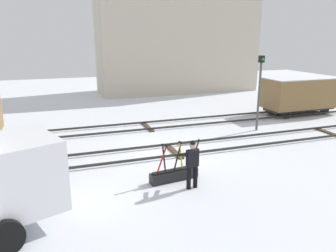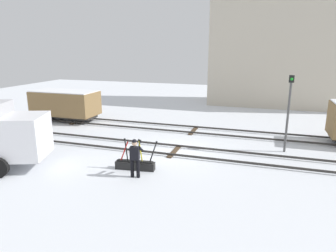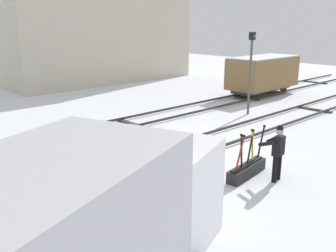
% 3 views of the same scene
% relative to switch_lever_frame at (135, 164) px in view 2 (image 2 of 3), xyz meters
% --- Properties ---
extents(ground_plane, '(60.00, 60.00, 0.00)m').
position_rel_switch_lever_frame_xyz_m(ground_plane, '(1.01, 2.79, -0.25)').
color(ground_plane, silver).
extents(track_main_line, '(44.00, 1.94, 0.18)m').
position_rel_switch_lever_frame_xyz_m(track_main_line, '(1.01, 2.79, -0.14)').
color(track_main_line, '#2D2B28').
rests_on(track_main_line, ground_plane).
extents(track_siding_near, '(44.00, 1.94, 0.18)m').
position_rel_switch_lever_frame_xyz_m(track_siding_near, '(1.01, 7.10, -0.14)').
color(track_siding_near, '#2D2B28').
rests_on(track_siding_near, ground_plane).
extents(switch_lever_frame, '(1.96, 0.59, 1.45)m').
position_rel_switch_lever_frame_xyz_m(switch_lever_frame, '(0.00, 0.00, 0.00)').
color(switch_lever_frame, black).
rests_on(switch_lever_frame, ground_plane).
extents(rail_worker, '(0.60, 0.65, 1.70)m').
position_rel_switch_lever_frame_xyz_m(rail_worker, '(0.35, -0.76, 0.70)').
color(rail_worker, black).
rests_on(rail_worker, ground_plane).
extents(signal_post, '(0.24, 0.32, 4.03)m').
position_rel_switch_lever_frame_xyz_m(signal_post, '(6.54, 4.63, 2.20)').
color(signal_post, '#4C4C4C').
rests_on(signal_post, ground_plane).
extents(apartment_building, '(14.75, 5.13, 11.36)m').
position_rel_switch_lever_frame_xyz_m(apartment_building, '(7.30, 19.07, 5.44)').
color(apartment_building, beige).
rests_on(apartment_building, ground_plane).
extents(freight_car_back_track, '(4.86, 2.25, 2.27)m').
position_rel_switch_lever_frame_xyz_m(freight_car_back_track, '(-8.86, 7.10, 1.06)').
color(freight_car_back_track, '#2D2B28').
rests_on(freight_car_back_track, ground_plane).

